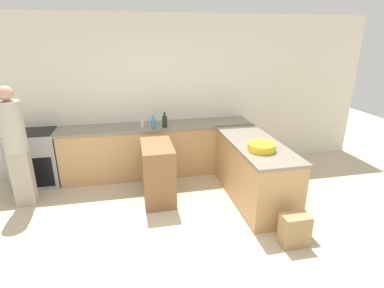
{
  "coord_description": "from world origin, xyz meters",
  "views": [
    {
      "loc": [
        -0.44,
        -2.76,
        2.33
      ],
      "look_at": [
        0.36,
        1.02,
        0.93
      ],
      "focal_mm": 28.0,
      "sensor_mm": 36.0,
      "label": 1
    }
  ],
  "objects": [
    {
      "name": "range_oven",
      "position": [
        -2.01,
        2.2,
        0.45
      ],
      "size": [
        0.73,
        0.6,
        0.9
      ],
      "color": "#99999E",
      "rests_on": "ground_plane"
    },
    {
      "name": "paper_bag",
      "position": [
        1.34,
        -0.13,
        0.2
      ],
      "size": [
        0.33,
        0.21,
        0.39
      ],
      "color": "#A88456",
      "rests_on": "ground_plane"
    },
    {
      "name": "counter_back",
      "position": [
        0.0,
        2.2,
        0.45
      ],
      "size": [
        3.28,
        0.62,
        0.89
      ],
      "color": "tan",
      "rests_on": "ground_plane"
    },
    {
      "name": "wine_bottle_dark",
      "position": [
        0.11,
        2.06,
        0.99
      ],
      "size": [
        0.08,
        0.08,
        0.25
      ],
      "color": "black",
      "rests_on": "counter_back"
    },
    {
      "name": "dish_soap_bottle",
      "position": [
        -0.08,
        2.04,
        0.98
      ],
      "size": [
        0.07,
        0.07,
        0.22
      ],
      "color": "#338CBF",
      "rests_on": "counter_back"
    },
    {
      "name": "ground_plane",
      "position": [
        0.0,
        0.0,
        0.0
      ],
      "size": [
        14.0,
        14.0,
        0.0
      ],
      "primitive_type": "plane",
      "color": "beige"
    },
    {
      "name": "counter_peninsula",
      "position": [
        1.3,
        1.02,
        0.45
      ],
      "size": [
        0.69,
        1.8,
        0.89
      ],
      "color": "tan",
      "rests_on": "ground_plane"
    },
    {
      "name": "person_by_range",
      "position": [
        -2.01,
        1.51,
        0.95
      ],
      "size": [
        0.3,
        0.3,
        1.73
      ],
      "color": "#ADA38E",
      "rests_on": "ground_plane"
    },
    {
      "name": "wall_back",
      "position": [
        0.0,
        2.52,
        1.35
      ],
      "size": [
        8.0,
        0.06,
        2.7
      ],
      "color": "silver",
      "rests_on": "ground_plane"
    },
    {
      "name": "vinegar_bottle_clear",
      "position": [
        -0.26,
        2.1,
        0.96
      ],
      "size": [
        0.06,
        0.06,
        0.18
      ],
      "color": "silver",
      "rests_on": "counter_back"
    },
    {
      "name": "mixing_bowl",
      "position": [
        1.24,
        0.7,
        0.94
      ],
      "size": [
        0.38,
        0.38,
        0.1
      ],
      "color": "yellow",
      "rests_on": "counter_peninsula"
    },
    {
      "name": "island_table",
      "position": [
        -0.11,
        1.28,
        0.43
      ],
      "size": [
        0.45,
        0.79,
        0.87
      ],
      "color": "brown",
      "rests_on": "ground_plane"
    }
  ]
}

